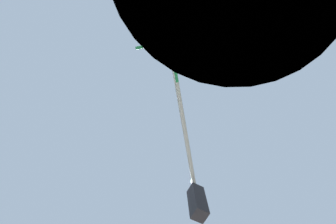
# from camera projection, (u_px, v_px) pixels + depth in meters

# --- Properties ---
(traffic_signal_near) EXTENTS (2.52, 3.18, 6.29)m
(traffic_signal_near) POSITION_uv_depth(u_px,v_px,m) (188.00, 144.00, 3.09)
(traffic_signal_near) COLOR slate
(traffic_signal_near) RESTS_ON ground_plane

